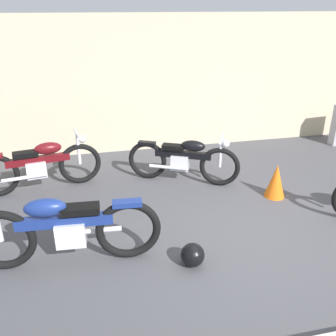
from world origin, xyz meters
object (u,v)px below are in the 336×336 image
(traffic_cone, at_px, (276,181))
(motorcycle_maroon, at_px, (40,165))
(motorcycle_black, at_px, (184,159))
(helmet, at_px, (193,255))
(motorcycle_blue, at_px, (64,229))

(traffic_cone, xyz_separation_m, motorcycle_maroon, (-3.66, 1.08, 0.16))
(traffic_cone, relative_size, motorcycle_maroon, 0.27)
(motorcycle_black, bearing_deg, traffic_cone, -7.44)
(motorcycle_maroon, bearing_deg, helmet, -61.58)
(helmet, bearing_deg, motorcycle_maroon, 127.77)
(traffic_cone, bearing_deg, motorcycle_maroon, 163.54)
(traffic_cone, height_order, motorcycle_blue, motorcycle_blue)
(helmet, distance_m, motorcycle_blue, 1.53)
(helmet, xyz_separation_m, motorcycle_blue, (-1.45, 0.37, 0.34))
(motorcycle_maroon, relative_size, motorcycle_blue, 0.91)
(motorcycle_black, bearing_deg, motorcycle_maroon, -160.24)
(traffic_cone, xyz_separation_m, motorcycle_black, (-1.29, 0.84, 0.14))
(traffic_cone, relative_size, motorcycle_black, 0.31)
(motorcycle_blue, bearing_deg, motorcycle_black, -132.39)
(motorcycle_maroon, xyz_separation_m, motorcycle_blue, (0.45, -2.07, 0.04))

